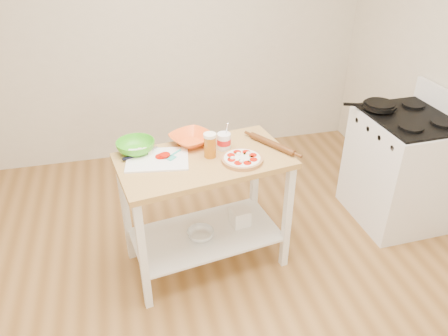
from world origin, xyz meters
TOP-DOWN VIEW (x-y plane):
  - room_shell at (0.00, 0.00)m, footprint 4.04×4.54m
  - prep_island at (0.01, 0.46)m, footprint 1.21×0.78m
  - gas_stove at (1.68, 0.63)m, footprint 0.66×0.76m
  - skillet at (1.49, 0.81)m, footprint 0.39×0.26m
  - pizza at (0.24, 0.36)m, footprint 0.27×0.27m
  - cutting_board at (-0.29, 0.51)m, footprint 0.44×0.36m
  - spatula at (-0.18, 0.52)m, footprint 0.11×0.14m
  - knife at (-0.43, 0.58)m, footprint 0.25×0.14m
  - orange_bowl at (-0.03, 0.68)m, footprint 0.38×0.38m
  - green_bowl at (-0.42, 0.65)m, footprint 0.28×0.28m
  - beer_pint at (0.05, 0.47)m, footprint 0.08×0.08m
  - yogurt_tub at (0.17, 0.55)m, footprint 0.09×0.09m
  - rolling_pin at (0.50, 0.49)m, footprint 0.23×0.35m
  - shelf_glass_bowl at (-0.04, 0.42)m, footprint 0.26×0.26m
  - shelf_bin at (0.28, 0.51)m, footprint 0.15×0.15m

SIDE VIEW (x-z plane):
  - shelf_glass_bowl at x=-0.04m, z-range 0.26..0.32m
  - shelf_bin at x=0.28m, z-range 0.26..0.39m
  - gas_stove at x=1.68m, z-range -0.08..1.03m
  - prep_island at x=0.01m, z-range 0.20..1.10m
  - cutting_board at x=-0.29m, z-range 0.89..0.93m
  - pizza at x=0.24m, z-range 0.89..0.94m
  - spatula at x=-0.18m, z-range 0.91..0.92m
  - knife at x=-0.43m, z-range 0.91..0.92m
  - rolling_pin at x=0.50m, z-range 0.90..0.94m
  - orange_bowl at x=-0.03m, z-range 0.90..0.97m
  - green_bowl at x=-0.42m, z-range 0.90..0.98m
  - yogurt_tub at x=0.17m, z-range 0.86..1.06m
  - skillet at x=1.49m, z-range 0.96..0.99m
  - beer_pint at x=0.05m, z-range 0.90..1.07m
  - room_shell at x=0.00m, z-range -0.02..2.72m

